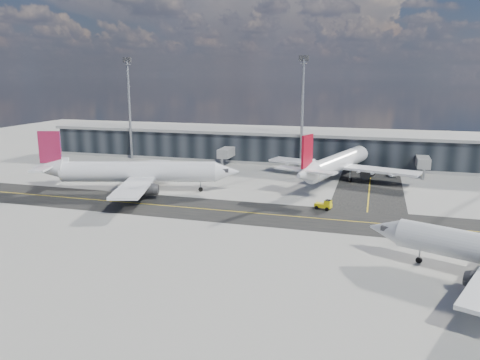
{
  "coord_description": "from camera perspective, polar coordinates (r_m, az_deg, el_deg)",
  "views": [
    {
      "loc": [
        18.61,
        -73.42,
        24.0
      ],
      "look_at": [
        -5.08,
        7.79,
        5.0
      ],
      "focal_mm": 35.0,
      "sensor_mm": 36.0,
      "label": 1
    }
  ],
  "objects": [
    {
      "name": "taxiway_lanes",
      "position": [
        88.74,
        6.13,
        -3.1
      ],
      "size": [
        180.0,
        63.0,
        0.03
      ],
      "color": "black",
      "rests_on": "ground"
    },
    {
      "name": "airliner_redtail",
      "position": [
        110.55,
        11.86,
        2.03
      ],
      "size": [
        35.76,
        41.51,
        12.51
      ],
      "rotation": [
        0.0,
        0.0,
        -0.29
      ],
      "color": "silver",
      "rests_on": "ground"
    },
    {
      "name": "floodlight_masts",
      "position": [
        123.12,
        7.62,
        8.64
      ],
      "size": [
        102.5,
        0.7,
        28.9
      ],
      "color": "gray",
      "rests_on": "ground"
    },
    {
      "name": "airliner_af",
      "position": [
        100.19,
        -12.59,
        0.97
      ],
      "size": [
        42.51,
        36.6,
        12.78
      ],
      "rotation": [
        0.0,
        0.0,
        -1.29
      ],
      "color": "silver",
      "rests_on": "ground"
    },
    {
      "name": "ground",
      "position": [
        79.45,
        1.95,
        -4.93
      ],
      "size": [
        300.0,
        300.0,
        0.0
      ],
      "primitive_type": "plane",
      "color": "gray",
      "rests_on": "ground"
    },
    {
      "name": "terminal_concourse",
      "position": [
        131.21,
        7.95,
        3.81
      ],
      "size": [
        152.0,
        19.8,
        8.8
      ],
      "color": "black",
      "rests_on": "ground"
    },
    {
      "name": "service_van",
      "position": [
        119.8,
        18.07,
        0.79
      ],
      "size": [
        2.2,
        4.77,
        1.33
      ],
      "primitive_type": "imported",
      "rotation": [
        0.0,
        0.0,
        0.0
      ],
      "color": "silver",
      "rests_on": "ground"
    },
    {
      "name": "baggage_tug",
      "position": [
        86.72,
        10.29,
        -2.98
      ],
      "size": [
        3.24,
        2.17,
        1.87
      ],
      "rotation": [
        0.0,
        0.0,
        -1.83
      ],
      "color": "yellow",
      "rests_on": "ground"
    }
  ]
}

